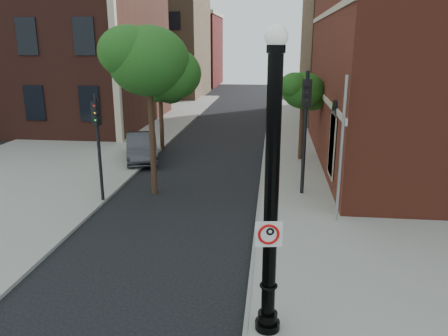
# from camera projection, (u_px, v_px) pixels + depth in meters

# --- Properties ---
(ground) EXTENTS (120.00, 120.00, 0.00)m
(ground) POSITION_uv_depth(u_px,v_px,m) (162.00, 306.00, 10.44)
(ground) COLOR black
(ground) RESTS_ON ground
(sidewalk_right) EXTENTS (8.00, 60.00, 0.12)m
(sidewalk_right) POSITION_uv_depth(u_px,v_px,m) (350.00, 184.00, 19.32)
(sidewalk_right) COLOR gray
(sidewalk_right) RESTS_ON ground
(sidewalk_left) EXTENTS (10.00, 50.00, 0.12)m
(sidewalk_left) POSITION_uv_depth(u_px,v_px,m) (96.00, 139.00, 28.61)
(sidewalk_left) COLOR gray
(sidewalk_left) RESTS_ON ground
(curb_edge) EXTENTS (0.10, 60.00, 0.14)m
(curb_edge) POSITION_uv_depth(u_px,v_px,m) (261.00, 181.00, 19.75)
(curb_edge) COLOR gray
(curb_edge) RESTS_ON ground
(victorian_building) EXTENTS (18.60, 14.60, 17.95)m
(victorian_building) POSITION_uv_depth(u_px,v_px,m) (29.00, 7.00, 32.70)
(victorian_building) COLOR #4F251D
(victorian_building) RESTS_ON ground
(bg_building_tan_a) EXTENTS (12.00, 12.00, 12.00)m
(bg_building_tan_a) POSITION_uv_depth(u_px,v_px,m) (154.00, 45.00, 52.16)
(bg_building_tan_a) COLOR brown
(bg_building_tan_a) RESTS_ON ground
(bg_building_red) EXTENTS (12.00, 12.00, 10.00)m
(bg_building_red) POSITION_uv_depth(u_px,v_px,m) (179.00, 51.00, 65.81)
(bg_building_red) COLOR maroon
(bg_building_red) RESTS_ON ground
(bg_building_tan_b) EXTENTS (22.00, 14.00, 14.00)m
(bg_building_tan_b) POSITION_uv_depth(u_px,v_px,m) (443.00, 32.00, 35.45)
(bg_building_tan_b) COLOR brown
(bg_building_tan_b) RESTS_ON ground
(lamppost) EXTENTS (0.54, 0.54, 6.39)m
(lamppost) POSITION_uv_depth(u_px,v_px,m) (271.00, 206.00, 8.68)
(lamppost) COLOR black
(lamppost) RESTS_ON ground
(no_parking_sign) EXTENTS (0.55, 0.12, 0.55)m
(no_parking_sign) POSITION_uv_depth(u_px,v_px,m) (269.00, 234.00, 8.68)
(no_parking_sign) COLOR white
(no_parking_sign) RESTS_ON ground
(parked_car) EXTENTS (2.84, 4.70, 1.46)m
(parked_car) POSITION_uv_depth(u_px,v_px,m) (142.00, 147.00, 23.39)
(parked_car) COLOR #313237
(parked_car) RESTS_ON ground
(traffic_signal_left) EXTENTS (0.34, 0.38, 4.26)m
(traffic_signal_left) POSITION_uv_depth(u_px,v_px,m) (98.00, 131.00, 16.48)
(traffic_signal_left) COLOR black
(traffic_signal_left) RESTS_ON ground
(traffic_signal_right) EXTENTS (0.36, 0.43, 5.07)m
(traffic_signal_right) POSITION_uv_depth(u_px,v_px,m) (306.00, 114.00, 17.14)
(traffic_signal_right) COLOR black
(traffic_signal_right) RESTS_ON ground
(utility_pole) EXTENTS (0.10, 0.10, 5.10)m
(utility_pole) POSITION_uv_depth(u_px,v_px,m) (341.00, 153.00, 14.58)
(utility_pole) COLOR #999999
(utility_pole) RESTS_ON ground
(street_tree_a) EXTENTS (3.75, 3.39, 6.76)m
(street_tree_a) POSITION_uv_depth(u_px,v_px,m) (150.00, 63.00, 16.92)
(street_tree_a) COLOR black
(street_tree_a) RESTS_ON ground
(street_tree_b) EXTENTS (2.62, 2.37, 4.72)m
(street_tree_b) POSITION_uv_depth(u_px,v_px,m) (161.00, 86.00, 24.98)
(street_tree_b) COLOR black
(street_tree_b) RESTS_ON ground
(street_tree_c) EXTENTS (2.60, 2.35, 4.69)m
(street_tree_c) POSITION_uv_depth(u_px,v_px,m) (304.00, 92.00, 22.47)
(street_tree_c) COLOR black
(street_tree_c) RESTS_ON ground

